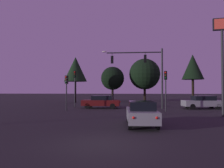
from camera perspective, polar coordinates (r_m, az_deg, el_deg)
name	(u,v)px	position (r m, az deg, el deg)	size (l,w,h in m)	color
ground_plane	(119,104)	(33.37, 1.93, -5.34)	(168.00, 168.00, 0.00)	black
traffic_signal_mast_arm	(144,66)	(25.64, 8.59, 4.64)	(7.20, 0.47, 7.06)	#232326
traffic_light_corner_left	(66,85)	(23.47, -12.01, -0.38)	(0.35, 0.38, 3.75)	#232326
traffic_light_corner_right	(166,83)	(22.65, 14.06, 0.35)	(0.35, 0.38, 4.15)	#232326
traffic_light_median	(75,81)	(28.29, -9.83, 0.69)	(0.31, 0.36, 4.69)	#232326
car_nearside_lane	(141,113)	(13.58, 7.79, -7.57)	(1.82, 4.43, 1.52)	gray
car_crossing_left	(203,102)	(27.03, 22.90, -4.43)	(4.61, 2.17, 1.52)	gray
car_crossing_right	(101,102)	(25.80, -2.86, -4.69)	(4.63, 1.97, 1.52)	#4C0F0F
store_sign_illuminated	(222,45)	(20.08, 27.24, 9.08)	(1.42, 0.49, 8.13)	#232326
tree_behind_sign	(113,78)	(42.26, 0.15, 1.51)	(4.57, 4.57, 6.75)	black
tree_left_far	(75,69)	(37.01, -9.68, 3.88)	(3.88, 3.88, 7.79)	black
tree_center_horizon	(145,74)	(41.64, 8.67, 2.60)	(5.91, 5.91, 8.17)	black
tree_right_cluster	(193,67)	(40.55, 20.64, 4.21)	(3.79, 3.79, 8.46)	black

